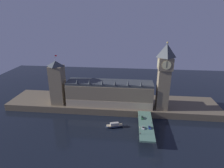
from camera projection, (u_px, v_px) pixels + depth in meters
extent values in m
plane|color=black|center=(107.00, 126.00, 167.60)|extent=(400.00, 400.00, 0.00)
cube|color=brown|center=(112.00, 104.00, 202.90)|extent=(220.00, 42.00, 6.77)
cube|color=#7F7056|center=(110.00, 94.00, 190.56)|extent=(85.86, 20.90, 22.31)
cube|color=tan|center=(108.00, 105.00, 183.12)|extent=(85.86, 0.20, 8.03)
cube|color=#383D42|center=(110.00, 83.00, 186.33)|extent=(85.86, 19.23, 2.40)
cone|color=#383D42|center=(77.00, 81.00, 179.81)|extent=(2.40, 2.40, 4.91)
cone|color=#383D42|center=(89.00, 82.00, 178.60)|extent=(2.40, 2.40, 4.91)
cone|color=#383D42|center=(102.00, 82.00, 177.39)|extent=(2.40, 2.40, 4.91)
cone|color=#383D42|center=(115.00, 83.00, 176.18)|extent=(2.40, 2.40, 4.91)
cone|color=#383D42|center=(128.00, 83.00, 174.96)|extent=(2.40, 2.40, 4.91)
cone|color=#383D42|center=(141.00, 83.00, 173.75)|extent=(2.40, 2.40, 4.91)
cube|color=#7F7056|center=(163.00, 90.00, 178.70)|extent=(10.89, 10.89, 39.89)
cube|color=#7F7056|center=(165.00, 63.00, 169.95)|extent=(12.85, 12.85, 11.34)
cylinder|color=beige|center=(167.00, 65.00, 163.83)|extent=(7.84, 0.25, 7.84)
cylinder|color=beige|center=(164.00, 62.00, 176.07)|extent=(7.84, 0.25, 7.84)
cylinder|color=beige|center=(173.00, 64.00, 169.30)|extent=(0.25, 7.84, 7.84)
cylinder|color=beige|center=(158.00, 63.00, 170.60)|extent=(0.25, 7.84, 7.84)
cube|color=black|center=(167.00, 65.00, 163.45)|extent=(0.36, 0.10, 5.88)
pyramid|color=#383D42|center=(167.00, 51.00, 165.92)|extent=(12.85, 12.85, 12.23)
sphere|color=gold|center=(167.00, 43.00, 163.56)|extent=(1.60, 1.60, 1.60)
cube|color=#7F7056|center=(58.00, 85.00, 190.00)|extent=(13.05, 13.05, 40.05)
pyramid|color=#383D42|center=(55.00, 63.00, 182.28)|extent=(13.31, 13.31, 5.17)
cylinder|color=#99999E|center=(55.00, 58.00, 180.37)|extent=(0.24, 0.24, 6.00)
cube|color=red|center=(56.00, 56.00, 179.54)|extent=(2.00, 0.08, 1.20)
cube|color=slate|center=(146.00, 125.00, 157.36)|extent=(11.68, 46.00, 1.40)
cube|color=brown|center=(146.00, 134.00, 151.45)|extent=(9.93, 3.20, 5.99)
cube|color=brown|center=(145.00, 124.00, 165.78)|extent=(9.93, 3.20, 5.99)
cube|color=#235633|center=(142.00, 118.00, 165.76)|extent=(1.77, 4.77, 0.89)
cube|color=black|center=(142.00, 117.00, 165.53)|extent=(1.46, 2.15, 0.45)
cylinder|color=black|center=(141.00, 117.00, 167.32)|extent=(0.22, 0.64, 0.64)
cylinder|color=black|center=(143.00, 117.00, 167.16)|extent=(0.22, 0.64, 0.64)
cylinder|color=black|center=(141.00, 119.00, 164.56)|extent=(0.22, 0.64, 0.64)
cylinder|color=black|center=(143.00, 119.00, 164.39)|extent=(0.22, 0.64, 0.64)
cube|color=white|center=(143.00, 128.00, 150.88)|extent=(1.72, 4.26, 0.68)
cube|color=black|center=(143.00, 127.00, 150.69)|extent=(1.41, 1.92, 0.45)
cylinder|color=black|center=(142.00, 127.00, 152.26)|extent=(0.22, 0.64, 0.64)
cylinder|color=black|center=(144.00, 127.00, 152.10)|extent=(0.22, 0.64, 0.64)
cylinder|color=black|center=(142.00, 129.00, 149.79)|extent=(0.22, 0.64, 0.64)
cylinder|color=black|center=(144.00, 129.00, 149.63)|extent=(0.22, 0.64, 0.64)
cube|color=navy|center=(150.00, 128.00, 151.30)|extent=(1.77, 4.18, 0.73)
cube|color=black|center=(150.00, 127.00, 151.10)|extent=(1.45, 1.88, 0.45)
cylinder|color=black|center=(151.00, 129.00, 150.08)|extent=(0.22, 0.64, 0.64)
cylinder|color=black|center=(149.00, 129.00, 150.25)|extent=(0.22, 0.64, 0.64)
cylinder|color=black|center=(150.00, 127.00, 152.50)|extent=(0.22, 0.64, 0.64)
cylinder|color=black|center=(148.00, 127.00, 152.67)|extent=(0.22, 0.64, 0.64)
cylinder|color=black|center=(140.00, 134.00, 143.72)|extent=(0.28, 0.28, 0.86)
cylinder|color=gray|center=(140.00, 133.00, 143.45)|extent=(0.38, 0.38, 0.72)
sphere|color=tan|center=(140.00, 132.00, 143.29)|extent=(0.23, 0.23, 0.23)
cylinder|color=black|center=(152.00, 123.00, 158.08)|extent=(0.28, 0.28, 0.84)
cylinder|color=#47384C|center=(152.00, 122.00, 157.82)|extent=(0.38, 0.38, 0.70)
sphere|color=tan|center=(152.00, 122.00, 157.66)|extent=(0.23, 0.23, 0.23)
cylinder|color=black|center=(139.00, 115.00, 170.41)|extent=(0.28, 0.28, 0.79)
cylinder|color=gray|center=(139.00, 115.00, 170.17)|extent=(0.38, 0.38, 0.66)
sphere|color=tan|center=(139.00, 114.00, 170.02)|extent=(0.21, 0.21, 0.21)
cylinder|color=#2D3333|center=(140.00, 134.00, 143.82)|extent=(0.56, 0.56, 0.50)
cylinder|color=#2D3333|center=(140.00, 131.00, 142.83)|extent=(0.18, 0.18, 5.30)
sphere|color=#F9E5A3|center=(140.00, 127.00, 141.74)|extent=(0.60, 0.60, 0.60)
sphere|color=#F9E5A3|center=(140.00, 127.00, 141.90)|extent=(0.44, 0.44, 0.44)
sphere|color=#F9E5A3|center=(141.00, 127.00, 141.81)|extent=(0.44, 0.44, 0.44)
ellipsoid|color=#1E2842|center=(114.00, 126.00, 165.48)|extent=(16.72, 8.46, 2.32)
cube|color=tan|center=(115.00, 125.00, 165.12)|extent=(14.62, 7.11, 0.24)
cube|color=#B7B2A8|center=(115.00, 124.00, 164.68)|extent=(7.72, 4.52, 2.32)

